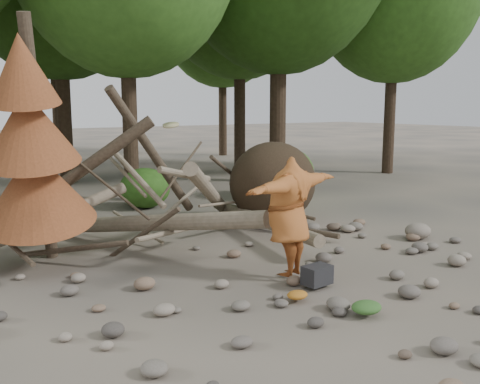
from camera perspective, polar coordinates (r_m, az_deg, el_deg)
ground at (r=8.32m, az=7.27°, el=-10.82°), size 120.00×120.00×0.00m
deadfall_pile at (r=12.54m, az=1.59°, el=0.58°), size 8.55×5.24×3.30m
dead_conifer at (r=9.48m, az=-21.28°, el=4.20°), size 2.06×2.16×4.35m
bush_mid at (r=15.08m, az=-10.12°, el=0.42°), size 1.40×1.40×1.12m
bush_right at (r=16.52m, az=4.46°, el=2.14°), size 2.00×2.00×1.60m
frisbee_thrower at (r=8.70m, az=5.24°, el=-2.63°), size 3.26×1.34×2.54m
backpack at (r=8.59m, az=8.22°, el=-9.12°), size 0.47×0.34×0.30m
cloth_green at (r=7.63m, az=13.33°, el=-12.22°), size 0.44×0.37×0.17m
cloth_orange at (r=7.99m, az=6.13°, el=-11.20°), size 0.32×0.27×0.12m
boulder_mid_right at (r=12.10m, az=18.45°, el=-3.97°), size 0.58×0.52×0.35m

